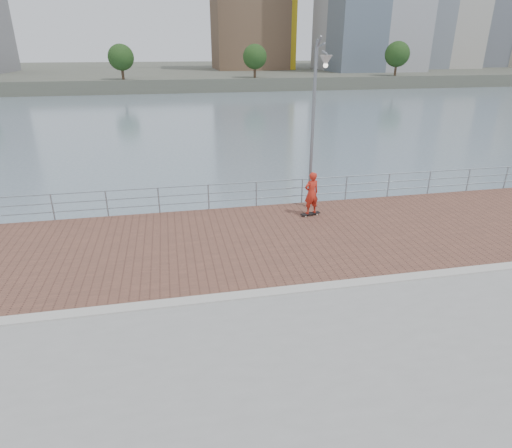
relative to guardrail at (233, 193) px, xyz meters
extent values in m
plane|color=slate|center=(0.00, -7.00, -2.69)|extent=(400.00, 400.00, 0.00)
cube|color=brown|center=(0.00, -3.40, -0.68)|extent=(40.00, 6.80, 0.02)
cube|color=#B7B5AD|center=(0.00, -7.00, -0.66)|extent=(40.00, 0.40, 0.06)
cube|color=#4C5142|center=(0.00, 115.50, -1.44)|extent=(320.00, 95.00, 2.50)
cylinder|color=#8C9EA8|center=(-7.18, 0.00, -0.14)|extent=(0.06, 0.06, 1.10)
cylinder|color=#8C9EA8|center=(-5.13, 0.00, -0.14)|extent=(0.06, 0.06, 1.10)
cylinder|color=#8C9EA8|center=(-3.08, 0.00, -0.14)|extent=(0.06, 0.06, 1.10)
cylinder|color=#8C9EA8|center=(-1.03, 0.00, -0.14)|extent=(0.06, 0.06, 1.10)
cylinder|color=#8C9EA8|center=(1.03, 0.00, -0.14)|extent=(0.06, 0.06, 1.10)
cylinder|color=#8C9EA8|center=(3.08, 0.00, -0.14)|extent=(0.06, 0.06, 1.10)
cylinder|color=#8C9EA8|center=(5.13, 0.00, -0.14)|extent=(0.06, 0.06, 1.10)
cylinder|color=#8C9EA8|center=(7.18, 0.00, -0.14)|extent=(0.06, 0.06, 1.10)
cylinder|color=#8C9EA8|center=(9.24, 0.00, -0.14)|extent=(0.06, 0.06, 1.10)
cylinder|color=#8C9EA8|center=(11.29, 0.00, -0.14)|extent=(0.06, 0.06, 1.10)
cylinder|color=#8C9EA8|center=(13.34, 0.00, -0.14)|extent=(0.06, 0.06, 1.10)
cylinder|color=#8C9EA8|center=(0.00, 0.00, 0.41)|extent=(39.00, 0.05, 0.05)
cylinder|color=#8C9EA8|center=(0.00, 0.00, 0.03)|extent=(39.00, 0.05, 0.05)
cylinder|color=#8C9EA8|center=(0.00, 0.00, -0.33)|extent=(39.00, 0.05, 0.05)
cylinder|color=slate|center=(3.25, -0.50, 2.53)|extent=(0.13, 0.13, 6.44)
cylinder|color=slate|center=(3.25, -1.04, 5.75)|extent=(0.08, 1.07, 0.08)
cone|color=#B2B2AD|center=(3.25, -1.57, 5.54)|extent=(0.47, 0.47, 0.38)
cube|color=black|center=(2.98, -1.55, -0.59)|extent=(0.86, 0.39, 0.03)
cylinder|color=beige|center=(2.74, -1.68, -0.64)|extent=(0.07, 0.06, 0.06)
cylinder|color=beige|center=(3.26, -1.56, -0.64)|extent=(0.07, 0.06, 0.06)
cylinder|color=beige|center=(2.70, -1.53, -0.64)|extent=(0.07, 0.06, 0.06)
cylinder|color=beige|center=(3.22, -1.42, -0.64)|extent=(0.07, 0.06, 0.06)
imported|color=red|center=(2.98, -1.55, 0.28)|extent=(0.71, 0.55, 1.74)
cube|color=brown|center=(20.00, 103.00, 15.26)|extent=(18.00, 18.00, 30.91)
cylinder|color=#473323|center=(-10.00, 70.00, 1.62)|extent=(0.50, 0.50, 3.63)
sphere|color=#193814|center=(-10.00, 70.00, 3.70)|extent=(4.67, 4.67, 4.67)
cylinder|color=#473323|center=(15.00, 70.00, 1.61)|extent=(0.50, 0.50, 3.61)
sphere|color=#193814|center=(15.00, 70.00, 3.68)|extent=(4.64, 4.64, 4.64)
cylinder|color=#473323|center=(45.00, 70.00, 1.78)|extent=(0.50, 0.50, 3.93)
sphere|color=#193814|center=(45.00, 70.00, 4.02)|extent=(5.06, 5.06, 5.06)
camera|label=1|loc=(-2.46, -17.09, 5.79)|focal=30.00mm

